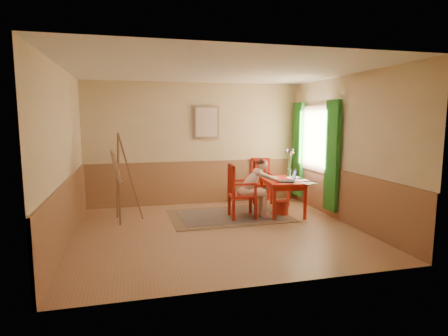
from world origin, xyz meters
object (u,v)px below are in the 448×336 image
object	(u,v)px
chair_back	(261,180)
easel	(117,169)
table	(282,184)
chair_left	(240,192)
laptop	(288,179)
figure	(255,185)

from	to	relation	value
chair_back	easel	world-z (taller)	easel
table	chair_back	distance (m)	1.11
table	chair_left	xyz separation A→B (m)	(-0.99, -0.19, -0.09)
laptop	figure	bearing A→B (deg)	173.18
chair_left	table	bearing A→B (deg)	11.14
figure	laptop	bearing A→B (deg)	-6.82
chair_back	figure	xyz separation A→B (m)	(-0.62, -1.32, 0.14)
chair_left	easel	world-z (taller)	easel
table	chair_left	distance (m)	1.01
chair_left	laptop	size ratio (longest dim) A/B	2.35
chair_left	figure	world-z (taller)	figure
chair_left	laptop	bearing A→B (deg)	-5.97
table	chair_back	size ratio (longest dim) A/B	1.22
table	easel	world-z (taller)	easel
figure	chair_left	bearing A→B (deg)	175.89
easel	chair_left	bearing A→B (deg)	-9.41
chair_back	laptop	bearing A→B (deg)	-87.87
chair_back	figure	distance (m)	1.47
chair_left	laptop	world-z (taller)	chair_left
figure	easel	distance (m)	2.69
figure	laptop	xyz separation A→B (m)	(0.67, -0.08, 0.11)
table	chair_left	world-z (taller)	chair_left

